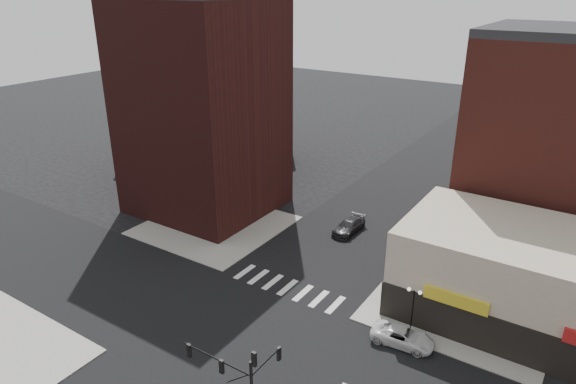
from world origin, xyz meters
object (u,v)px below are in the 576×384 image
Objects in this scene: traffic_signal at (242,380)px; street_lamp_ne at (414,300)px; dark_sedan_north at (349,226)px; white_suv at (403,337)px.

street_lamp_ne is at bearing 73.25° from traffic_signal.
street_lamp_ne is at bearing -45.90° from dark_sedan_north.
white_suv is (-0.05, -1.53, -2.60)m from street_lamp_ne.
street_lamp_ne is 18.75m from dark_sedan_north.
street_lamp_ne is at bearing -7.58° from white_suv.
traffic_signal reaches higher than street_lamp_ne.
traffic_signal is 15.65m from white_suv.
traffic_signal is at bearing -73.64° from dark_sedan_north.
white_suv is at bearing -91.87° from street_lamp_ne.
traffic_signal is at bearing -106.75° from street_lamp_ne.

